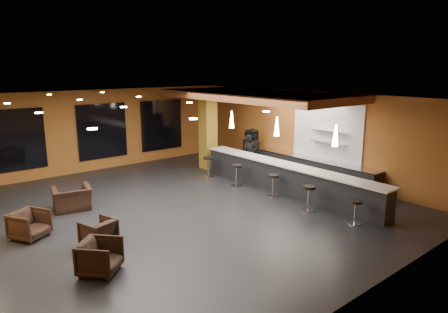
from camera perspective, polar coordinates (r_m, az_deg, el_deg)
floor at (r=13.18m, az=-5.35°, el=-7.33°), size 12.00×13.00×0.10m
ceiling at (r=12.43m, az=-5.70°, el=8.48°), size 12.00×13.00×0.10m
wall_back at (r=18.39m, az=-17.12°, el=3.68°), size 12.00×0.10×3.50m
wall_front at (r=8.32m, az=21.03°, el=-7.11°), size 12.00×0.10×3.50m
wall_right at (r=16.77m, az=11.84°, el=3.15°), size 0.10×13.00×3.50m
wood_soffit at (r=15.74m, az=4.50°, el=8.67°), size 3.60×8.00×0.28m
window_left at (r=17.28m, az=-27.69°, el=2.06°), size 2.20×0.06×2.40m
window_center at (r=18.30m, az=-16.97°, el=3.48°), size 2.20×0.06×2.40m
window_right at (r=19.63m, az=-8.88°, el=4.47°), size 2.20×0.06×2.40m
tile_backsplash at (r=16.07m, az=14.46°, el=3.51°), size 0.06×3.20×2.40m
bar_counter at (r=14.61m, az=8.78°, el=-3.15°), size 0.60×8.00×1.00m
bar_top at (r=14.48m, az=8.85°, el=-1.15°), size 0.78×8.10×0.05m
prep_counter at (r=16.43m, az=12.12°, el=-1.77°), size 0.70×6.00×0.86m
prep_top at (r=16.32m, az=12.19°, el=-0.22°), size 0.72×6.00×0.03m
wall_shelf_lower at (r=15.91m, az=14.67°, el=1.95°), size 0.30×1.50×0.03m
wall_shelf_upper at (r=15.83m, az=14.76°, el=3.55°), size 0.30×1.50×0.03m
column at (r=17.65m, az=-2.31°, el=3.87°), size 0.60×0.60×3.50m
pendant_0 at (r=13.01m, az=15.65°, el=2.93°), size 0.20×0.20×0.70m
pendant_1 at (r=14.56m, az=7.55°, el=4.28°), size 0.20×0.20×0.70m
pendant_2 at (r=16.34m, az=1.10°, el=5.30°), size 0.20×0.20×0.70m
staff_a at (r=16.81m, az=3.64°, el=0.28°), size 0.73×0.62×1.69m
staff_b at (r=17.67m, az=3.61°, el=1.01°), size 1.00×0.87×1.77m
staff_c at (r=17.87m, az=4.16°, el=1.18°), size 0.89×0.59×1.80m
armchair_a at (r=9.42m, az=-17.29°, el=-13.53°), size 1.15×1.15×0.75m
armchair_b at (r=10.80m, az=-17.50°, el=-10.27°), size 0.91×0.93×0.69m
armchair_c at (r=11.85m, az=-26.02°, el=-8.75°), size 1.11×1.12×0.75m
armchair_d at (r=13.61m, az=-20.90°, el=-5.61°), size 1.33×1.22×0.74m
bar_stool_0 at (r=12.13m, az=18.28°, el=-7.16°), size 0.37×0.37×0.72m
bar_stool_1 at (r=12.83m, az=12.01°, el=-5.40°), size 0.42×0.42×0.82m
bar_stool_2 at (r=14.03m, az=7.04°, el=-3.71°), size 0.40×0.40×0.80m
bar_stool_3 at (r=15.11m, az=1.81°, el=-2.30°), size 0.43×0.43×0.85m
bar_stool_4 at (r=16.38m, az=-2.23°, el=-1.12°), size 0.43×0.43×0.85m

